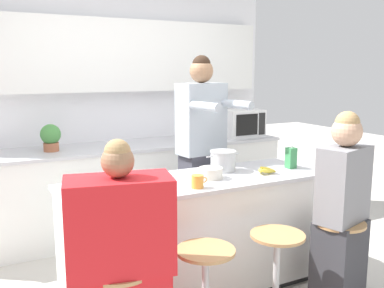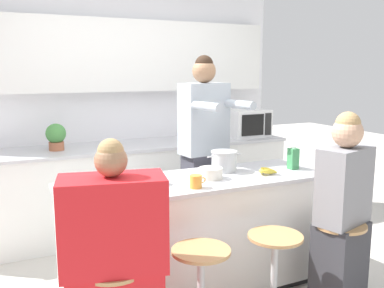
# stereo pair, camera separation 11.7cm
# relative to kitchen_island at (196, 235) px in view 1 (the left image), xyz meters

# --- Properties ---
(wall_back) EXTENTS (3.63, 0.22, 2.70)m
(wall_back) POSITION_rel_kitchen_island_xyz_m (0.00, 1.81, 1.09)
(wall_back) COLOR white
(wall_back) RESTS_ON ground_plane
(back_counter) EXTENTS (3.37, 0.70, 0.91)m
(back_counter) POSITION_rel_kitchen_island_xyz_m (0.00, 1.48, 0.01)
(back_counter) COLOR white
(back_counter) RESTS_ON ground_plane
(kitchen_island) EXTENTS (1.98, 0.66, 0.89)m
(kitchen_island) POSITION_rel_kitchen_island_xyz_m (0.00, 0.00, 0.00)
(kitchen_island) COLOR black
(kitchen_island) RESTS_ON ground_plane
(bar_stool_center_right) EXTENTS (0.38, 0.38, 0.63)m
(bar_stool_center_right) POSITION_rel_kitchen_island_xyz_m (0.26, -0.62, -0.12)
(bar_stool_center_right) COLOR tan
(bar_stool_center_right) RESTS_ON ground_plane
(bar_stool_rightmost) EXTENTS (0.38, 0.38, 0.63)m
(bar_stool_rightmost) POSITION_rel_kitchen_island_xyz_m (0.79, -0.64, -0.12)
(bar_stool_rightmost) COLOR tan
(bar_stool_rightmost) RESTS_ON ground_plane
(person_cooking) EXTENTS (0.48, 0.61, 1.80)m
(person_cooking) POSITION_rel_kitchen_island_xyz_m (0.35, 0.55, 0.45)
(person_cooking) COLOR #383842
(person_cooking) RESTS_ON ground_plane
(person_wrapped_blanket) EXTENTS (0.60, 0.40, 1.34)m
(person_wrapped_blanket) POSITION_rel_kitchen_island_xyz_m (-0.79, -0.64, 0.17)
(person_wrapped_blanket) COLOR red
(person_wrapped_blanket) RESTS_ON ground_plane
(person_seated_near) EXTENTS (0.44, 0.35, 1.41)m
(person_seated_near) POSITION_rel_kitchen_island_xyz_m (0.81, -0.64, 0.20)
(person_seated_near) COLOR #333338
(person_seated_near) RESTS_ON ground_plane
(cooking_pot) EXTENTS (0.30, 0.21, 0.16)m
(cooking_pot) POSITION_rel_kitchen_island_xyz_m (0.31, 0.13, 0.52)
(cooking_pot) COLOR #B7BABC
(cooking_pot) RESTS_ON kitchen_island
(fruit_bowl) EXTENTS (0.18, 0.18, 0.08)m
(fruit_bowl) POSITION_rel_kitchen_island_xyz_m (0.10, -0.03, 0.48)
(fruit_bowl) COLOR silver
(fruit_bowl) RESTS_ON kitchen_island
(mixing_bowl_steel) EXTENTS (0.19, 0.19, 0.08)m
(mixing_bowl_steel) POSITION_rel_kitchen_island_xyz_m (-0.36, -0.00, 0.48)
(mixing_bowl_steel) COLOR #B7BABC
(mixing_bowl_steel) RESTS_ON kitchen_island
(coffee_cup_near) EXTENTS (0.12, 0.08, 0.09)m
(coffee_cup_near) POSITION_rel_kitchen_island_xyz_m (-0.11, -0.22, 0.48)
(coffee_cup_near) COLOR orange
(coffee_cup_near) RESTS_ON kitchen_island
(banana_bunch) EXTENTS (0.18, 0.13, 0.06)m
(banana_bunch) POSITION_rel_kitchen_island_xyz_m (0.55, -0.11, 0.46)
(banana_bunch) COLOR yellow
(banana_bunch) RESTS_ON kitchen_island
(juice_carton) EXTENTS (0.07, 0.07, 0.19)m
(juice_carton) POSITION_rel_kitchen_island_xyz_m (0.85, -0.05, 0.52)
(juice_carton) COLOR #38844C
(juice_carton) RESTS_ON kitchen_island
(microwave) EXTENTS (0.46, 0.37, 0.31)m
(microwave) POSITION_rel_kitchen_island_xyz_m (1.35, 1.43, 0.62)
(microwave) COLOR white
(microwave) RESTS_ON back_counter
(potted_plant) EXTENTS (0.19, 0.19, 0.26)m
(potted_plant) POSITION_rel_kitchen_island_xyz_m (-0.77, 1.48, 0.60)
(potted_plant) COLOR #A86042
(potted_plant) RESTS_ON back_counter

